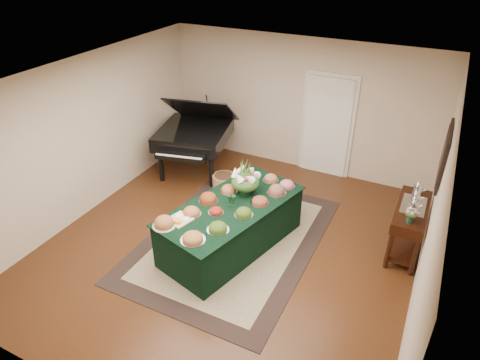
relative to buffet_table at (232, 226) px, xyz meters
The scene contains 14 objects.
ground 0.40m from the buffet_table, 122.37° to the left, with size 6.00×6.00×0.00m, color black.
area_rug 0.42m from the buffet_table, 112.00° to the left, with size 2.60×3.63×0.01m.
kitchen_doorway 3.12m from the buffet_table, 79.00° to the left, with size 1.05×0.07×2.10m.
buffet_table is the anchor object (origin of this frame).
food_platters 0.44m from the buffet_table, 112.15° to the right, with size 1.47×2.22×0.13m.
cutting_board 0.92m from the buffet_table, 126.11° to the right, with size 0.38×0.38×0.10m.
green_goblets 0.48m from the buffet_table, 63.95° to the right, with size 0.13×0.09×0.18m.
floral_centerpiece 0.77m from the buffet_table, 83.69° to the left, with size 0.46×0.46×0.46m.
grand_piano 2.65m from the buffet_table, 134.13° to the left, with size 1.66×1.85×1.67m.
wicker_basket 1.79m from the buffet_table, 122.21° to the left, with size 0.45×0.45×0.28m, color #96663C.
mahogany_sideboard 2.71m from the buffet_table, 23.59° to the left, with size 0.45×1.19×0.84m.
tea_service 2.76m from the buffet_table, 23.74° to the left, with size 0.34×0.74×0.30m.
pink_bouquet 2.63m from the buffet_table, 14.61° to the left, with size 0.18×0.18×0.23m.
wall_painting 3.21m from the buffet_table, 21.84° to the left, with size 0.05×0.95×0.75m.
Camera 1 is at (2.52, -4.79, 4.41)m, focal length 32.00 mm.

